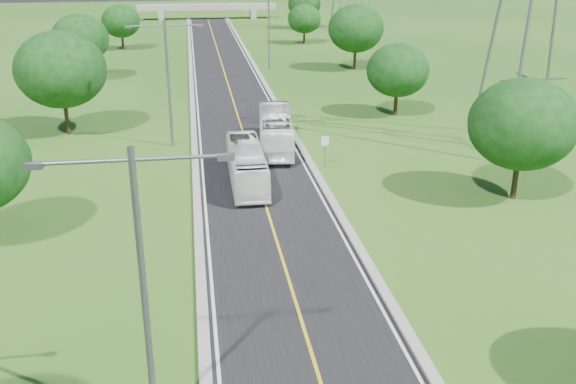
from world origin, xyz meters
name	(u,v)px	position (x,y,z in m)	size (l,w,h in m)	color
ground	(233,102)	(0.00, 60.00, 0.00)	(260.00, 260.00, 0.00)	#204D15
road	(230,90)	(0.00, 66.00, 0.03)	(8.00, 150.00, 0.06)	black
curb_left	(192,90)	(-4.25, 66.00, 0.11)	(0.50, 150.00, 0.22)	gray
curb_right	(267,88)	(4.25, 66.00, 0.11)	(0.50, 150.00, 0.22)	gray
speed_limit_sign	(325,146)	(5.20, 37.98, 1.60)	(0.55, 0.09, 2.40)	slate
overpass	(207,8)	(0.00, 140.00, 2.41)	(30.00, 3.00, 3.20)	gray
streetlight_near_left	(142,273)	(-6.00, 12.00, 5.94)	(5.90, 0.25, 10.00)	slate
streetlight_mid_left	(168,73)	(-6.00, 45.00, 5.94)	(5.90, 0.25, 10.00)	slate
streetlight_far_right	(269,23)	(6.00, 78.00, 5.94)	(5.90, 0.25, 10.00)	slate
tree_lc	(61,70)	(-15.00, 50.00, 5.58)	(7.56, 7.56, 8.79)	black
tree_ld	(80,39)	(-17.00, 74.00, 4.95)	(6.72, 6.72, 7.82)	black
tree_le	(121,21)	(-14.50, 98.00, 4.33)	(5.88, 5.88, 6.84)	black
tree_rb	(523,124)	(16.00, 30.00, 4.95)	(6.72, 6.72, 7.82)	black
tree_rc	(398,70)	(15.00, 52.00, 4.33)	(5.88, 5.88, 6.84)	black
tree_rd	(356,29)	(17.00, 76.00, 5.27)	(7.14, 7.14, 8.30)	black
tree_re	(304,19)	(14.50, 100.00, 4.02)	(5.46, 5.46, 6.35)	black
tree_rf	(304,4)	(18.00, 120.00, 4.64)	(6.30, 6.30, 7.33)	black
bus_outbound	(275,130)	(2.20, 42.98, 1.53)	(2.47, 10.58, 2.95)	white
bus_inbound	(246,165)	(-0.80, 35.30, 1.39)	(2.23, 9.55, 2.66)	white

